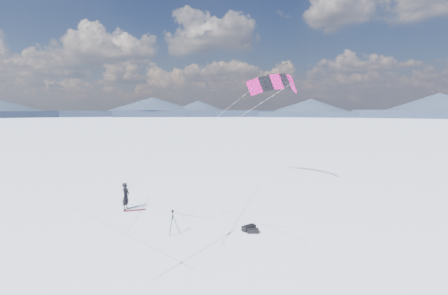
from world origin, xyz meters
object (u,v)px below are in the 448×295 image
object	(u,v)px
snowkiter	(126,209)
tripod	(173,219)
snowboard	(135,210)
gear_bag_b	(253,231)
gear_bag_a	(249,228)

from	to	relation	value
snowkiter	tripod	size ratio (longest dim) A/B	1.35
snowboard	tripod	distance (m)	5.44
tripod	gear_bag_b	bearing A→B (deg)	-5.22
tripod	gear_bag_a	distance (m)	4.33
snowkiter	tripod	distance (m)	6.09
tripod	gear_bag_b	world-z (taller)	tripod
snowboard	gear_bag_b	xyz separation A→B (m)	(6.26, -6.07, 0.11)
gear_bag_a	gear_bag_b	world-z (taller)	gear_bag_a
snowkiter	snowboard	bearing A→B (deg)	-106.17
gear_bag_a	gear_bag_b	xyz separation A→B (m)	(0.09, -0.41, -0.03)
snowboard	gear_bag_a	world-z (taller)	gear_bag_a
snowkiter	snowboard	xyz separation A→B (m)	(0.55, -0.47, 0.02)
snowkiter	gear_bag_b	distance (m)	9.45
snowkiter	gear_bag_a	distance (m)	9.10
snowkiter	gear_bag_a	world-z (taller)	snowkiter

